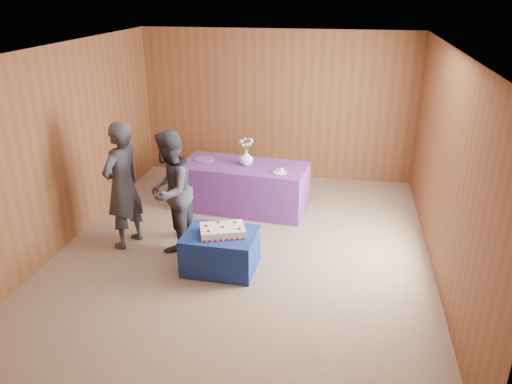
% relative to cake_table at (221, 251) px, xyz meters
% --- Properties ---
extents(ground, '(6.00, 6.00, 0.00)m').
position_rel_cake_table_xyz_m(ground, '(0.19, 0.55, -0.25)').
color(ground, '#86705D').
rests_on(ground, ground).
extents(room_shell, '(5.04, 6.04, 2.72)m').
position_rel_cake_table_xyz_m(room_shell, '(0.19, 0.55, 1.55)').
color(room_shell, brown).
rests_on(room_shell, ground).
extents(cake_table, '(0.92, 0.73, 0.50)m').
position_rel_cake_table_xyz_m(cake_table, '(0.00, 0.00, 0.00)').
color(cake_table, navy).
rests_on(cake_table, ground).
extents(serving_table, '(2.08, 1.10, 0.75)m').
position_rel_cake_table_xyz_m(serving_table, '(-0.10, 1.91, 0.12)').
color(serving_table, '#6F3695').
rests_on(serving_table, ground).
extents(sheet_cake, '(0.67, 0.55, 0.13)m').
position_rel_cake_table_xyz_m(sheet_cake, '(0.03, -0.00, 0.30)').
color(sheet_cake, white).
rests_on(sheet_cake, cake_table).
extents(vase, '(0.26, 0.26, 0.23)m').
position_rel_cake_table_xyz_m(vase, '(-0.05, 1.92, 0.61)').
color(vase, white).
rests_on(vase, serving_table).
extents(flower_spray, '(0.23, 0.22, 0.17)m').
position_rel_cake_table_xyz_m(flower_spray, '(-0.05, 1.92, 0.87)').
color(flower_spray, '#3A712D').
rests_on(flower_spray, vase).
extents(platter, '(0.44, 0.44, 0.02)m').
position_rel_cake_table_xyz_m(platter, '(-0.77, 2.04, 0.51)').
color(platter, '#6D52A4').
rests_on(platter, serving_table).
extents(plate, '(0.27, 0.27, 0.01)m').
position_rel_cake_table_xyz_m(plate, '(0.53, 1.66, 0.51)').
color(plate, silver).
rests_on(plate, serving_table).
extents(cake_slice, '(0.09, 0.08, 0.09)m').
position_rel_cake_table_xyz_m(cake_slice, '(0.53, 1.66, 0.55)').
color(cake_slice, white).
rests_on(cake_slice, plate).
extents(knife, '(0.25, 0.12, 0.00)m').
position_rel_cake_table_xyz_m(knife, '(0.56, 1.57, 0.50)').
color(knife, silver).
rests_on(knife, serving_table).
extents(guest_left, '(0.61, 0.75, 1.77)m').
position_rel_cake_table_xyz_m(guest_left, '(-1.45, 0.41, 0.64)').
color(guest_left, '#35343D').
rests_on(guest_left, ground).
extents(guest_right, '(0.64, 0.82, 1.67)m').
position_rel_cake_table_xyz_m(guest_right, '(-0.80, 0.46, 0.59)').
color(guest_right, '#35333E').
rests_on(guest_right, ground).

